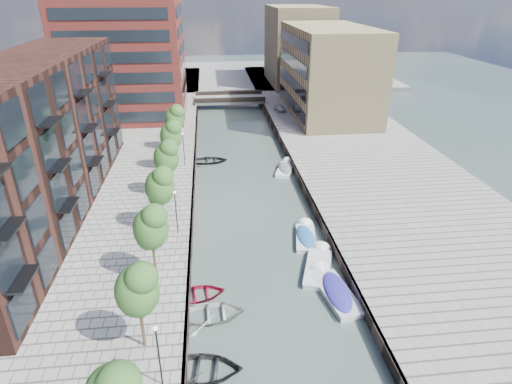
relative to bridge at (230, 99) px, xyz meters
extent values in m
plane|color=#38473F|center=(0.00, -32.00, -1.39)|extent=(300.00, 300.00, 0.00)
cube|color=gray|center=(16.00, -32.00, -0.89)|extent=(20.00, 140.00, 1.00)
cube|color=#332823|center=(-6.10, -32.00, -0.89)|extent=(0.25, 140.00, 1.00)
cube|color=#332823|center=(6.10, -32.00, -0.89)|extent=(0.25, 140.00, 1.00)
cube|color=gray|center=(0.00, 28.00, -0.89)|extent=(80.00, 40.00, 1.00)
cube|color=black|center=(-20.00, -42.00, 6.61)|extent=(8.00, 38.00, 14.00)
cube|color=maroon|center=(-17.00, -7.00, 14.61)|extent=(18.00, 18.00, 30.00)
cube|color=tan|center=(16.00, -10.00, 6.61)|extent=(12.00, 25.00, 14.00)
cube|color=tan|center=(16.00, 16.00, 7.61)|extent=(12.00, 20.00, 16.00)
cube|color=gray|center=(0.00, 0.00, -0.09)|extent=(13.00, 6.00, 0.60)
cube|color=#332823|center=(0.00, -2.80, 0.51)|extent=(13.00, 0.40, 0.80)
cube|color=#332823|center=(0.00, 2.80, 0.51)|extent=(13.00, 0.40, 0.80)
cylinder|color=#382619|center=(-8.50, -61.00, 1.21)|extent=(0.20, 0.20, 3.20)
ellipsoid|color=#2A5921|center=(-8.50, -61.00, 3.93)|extent=(2.50, 2.50, 3.25)
cylinder|color=#382619|center=(-8.50, -54.00, 1.21)|extent=(0.20, 0.20, 3.20)
ellipsoid|color=#2A5921|center=(-8.50, -54.00, 3.93)|extent=(2.50, 2.50, 3.25)
cylinder|color=#382619|center=(-8.50, -47.00, 1.21)|extent=(0.20, 0.20, 3.20)
ellipsoid|color=#2A5921|center=(-8.50, -47.00, 3.93)|extent=(2.50, 2.50, 3.25)
cylinder|color=#382619|center=(-8.50, -40.00, 1.21)|extent=(0.20, 0.20, 3.20)
ellipsoid|color=#2A5921|center=(-8.50, -40.00, 3.93)|extent=(2.50, 2.50, 3.25)
cylinder|color=#382619|center=(-8.50, -33.00, 1.21)|extent=(0.20, 0.20, 3.20)
ellipsoid|color=#2A5921|center=(-8.50, -33.00, 3.93)|extent=(2.50, 2.50, 3.25)
cylinder|color=#382619|center=(-8.50, -26.00, 1.21)|extent=(0.20, 0.20, 3.20)
ellipsoid|color=#2A5921|center=(-8.50, -26.00, 3.93)|extent=(2.50, 2.50, 3.25)
cylinder|color=black|center=(-7.20, -64.00, 1.61)|extent=(0.10, 0.10, 4.00)
sphere|color=#FFF2CC|center=(-7.20, -64.00, 3.61)|extent=(0.24, 0.24, 0.24)
cylinder|color=black|center=(-7.20, -48.00, 1.61)|extent=(0.10, 0.10, 4.00)
sphere|color=#FFF2CC|center=(-7.20, -48.00, 3.61)|extent=(0.24, 0.24, 0.24)
cylinder|color=black|center=(-7.20, -32.00, 1.61)|extent=(0.10, 0.10, 4.00)
sphere|color=#FFF2CC|center=(-7.20, -32.00, 3.61)|extent=(0.24, 0.24, 0.24)
imported|color=black|center=(-5.09, -62.61, -1.39)|extent=(5.30, 4.06, 1.02)
imported|color=maroon|center=(-5.40, -55.60, -1.39)|extent=(4.51, 3.52, 0.85)
imported|color=#AFB0AE|center=(-4.40, -57.90, -1.39)|extent=(5.01, 3.75, 0.99)
imported|color=black|center=(-4.26, -28.80, -1.39)|extent=(4.74, 3.39, 0.98)
cube|color=#B4B3B2|center=(4.73, -56.79, -1.33)|extent=(2.80, 5.44, 0.73)
cube|color=#B4B3B2|center=(4.73, -56.79, -0.94)|extent=(2.91, 5.57, 0.11)
cone|color=#B4B3B2|center=(4.28, -54.23, -1.28)|extent=(2.06, 1.34, 1.92)
ellipsoid|color=navy|center=(4.73, -56.79, -0.88)|extent=(2.61, 4.98, 0.63)
cube|color=silver|center=(4.10, -53.56, -1.34)|extent=(3.34, 5.34, 0.71)
cube|color=silver|center=(4.10, -53.56, -0.95)|extent=(3.46, 5.47, 0.11)
cone|color=silver|center=(4.90, -51.18, -1.28)|extent=(2.07, 1.51, 1.85)
cube|color=silver|center=(4.13, -48.88, -1.34)|extent=(2.40, 4.61, 0.62)
cube|color=silver|center=(4.13, -48.88, -1.01)|extent=(2.49, 4.71, 0.10)
cone|color=silver|center=(4.53, -46.72, -1.30)|extent=(1.75, 1.14, 1.62)
ellipsoid|color=#22569C|center=(4.13, -48.88, -0.96)|extent=(2.23, 4.21, 0.53)
cube|color=white|center=(5.00, -32.88, -1.34)|extent=(2.99, 4.74, 0.63)
cube|color=white|center=(5.00, -32.88, -1.00)|extent=(3.09, 4.86, 0.10)
cone|color=white|center=(5.72, -30.78, -1.29)|extent=(1.84, 1.35, 1.64)
ellipsoid|color=#5A5F62|center=(5.00, -32.88, -0.96)|extent=(2.77, 4.34, 0.54)
imported|color=silver|center=(8.36, -8.25, 0.20)|extent=(2.06, 3.66, 1.18)
camera|label=1|loc=(-3.94, -80.99, 19.24)|focal=30.00mm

